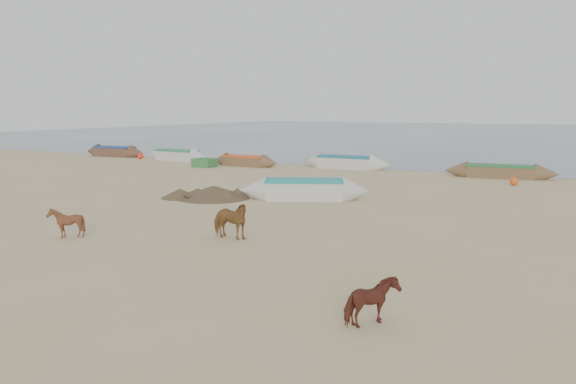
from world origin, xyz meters
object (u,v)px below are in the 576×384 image
(cow_adult, at_px, (230,220))
(calf_front, at_px, (66,223))
(near_canoe, at_px, (304,189))
(calf_right, at_px, (373,302))

(cow_adult, relative_size, calf_front, 1.44)
(cow_adult, xyz_separation_m, calf_front, (-4.64, -2.29, -0.11))
(cow_adult, height_order, near_canoe, cow_adult)
(cow_adult, bearing_deg, calf_front, 118.20)
(cow_adult, bearing_deg, near_canoe, 11.37)
(calf_right, bearing_deg, cow_adult, 61.28)
(calf_front, relative_size, near_canoe, 0.17)
(cow_adult, xyz_separation_m, near_canoe, (-1.32, 7.94, -0.14))
(calf_front, bearing_deg, near_canoe, 161.63)
(calf_front, height_order, calf_right, calf_front)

